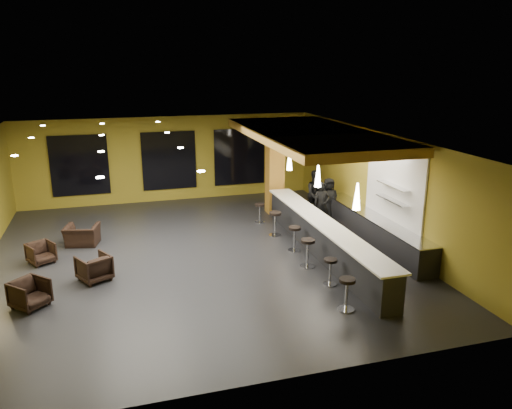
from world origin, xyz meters
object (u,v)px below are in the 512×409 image
object	(u,v)px
staff_c	(329,199)
bar_stool_0	(347,290)
bar_stool_4	(275,221)
staff_b	(316,195)
pendant_1	(318,176)
armchair_c	(41,253)
bar_stool_1	(330,268)
staff_a	(321,205)
armchair_d	(82,235)
prep_counter	(374,230)
column	(275,168)
armchair_b	(94,268)
armchair_a	(30,294)
pendant_2	(290,160)
pendant_0	(357,196)
bar_stool_3	(295,236)
bar_stool_2	(308,249)
bar_stool_5	(260,211)
bar_counter	(322,239)

from	to	relation	value
staff_c	bar_stool_0	size ratio (longest dim) A/B	1.96
bar_stool_0	bar_stool_4	distance (m)	5.41
staff_b	pendant_1	bearing A→B (deg)	-113.22
armchair_c	bar_stool_1	distance (m)	8.30
armchair_c	bar_stool_1	bearing A→B (deg)	-56.89
staff_a	armchair_d	bearing A→B (deg)	179.81
prep_counter	column	world-z (taller)	column
bar_stool_0	armchair_b	bearing A→B (deg)	149.17
pendant_1	armchair_a	xyz separation A→B (m)	(-8.02, -1.64, -2.00)
pendant_2	staff_c	size ratio (longest dim) A/B	0.45
armchair_b	armchair_d	bearing A→B (deg)	-109.93
pendant_0	armchair_a	world-z (taller)	pendant_0
bar_stool_3	bar_stool_2	bearing A→B (deg)	-93.73
bar_stool_0	bar_stool_5	distance (m)	6.90
bar_counter	bar_stool_4	bearing A→B (deg)	112.53
bar_counter	staff_b	bearing A→B (deg)	70.18
prep_counter	staff_a	distance (m)	2.19
staff_a	bar_stool_4	world-z (taller)	staff_a
staff_a	armchair_c	world-z (taller)	staff_a
prep_counter	pendant_2	xyz separation A→B (m)	(-2.00, 2.50, 1.92)
prep_counter	armchair_b	size ratio (longest dim) A/B	7.65
armchair_c	pendant_1	bearing A→B (deg)	-38.82
prep_counter	bar_stool_3	world-z (taller)	prep_counter
bar_stool_0	bar_stool_4	size ratio (longest dim) A/B	0.97
armchair_a	bar_stool_1	world-z (taller)	bar_stool_1
pendant_2	armchair_c	xyz separation A→B (m)	(-8.09, -1.33, -2.04)
bar_stool_4	armchair_a	bearing A→B (deg)	-156.35
column	staff_c	distance (m)	2.37
prep_counter	staff_a	size ratio (longest dim) A/B	3.67
pendant_0	bar_stool_1	xyz separation A→B (m)	(-0.65, -0.01, -1.89)
staff_a	bar_stool_0	world-z (taller)	staff_a
bar_stool_4	staff_b	bearing A→B (deg)	34.80
pendant_2	bar_stool_0	bearing A→B (deg)	-97.75
bar_counter	bar_stool_0	bearing A→B (deg)	-104.37
armchair_b	bar_stool_4	xyz separation A→B (m)	(5.75, 1.99, 0.17)
bar_stool_2	armchair_d	bearing A→B (deg)	149.56
armchair_a	bar_stool_3	size ratio (longest dim) A/B	0.98
staff_a	bar_stool_2	distance (m)	3.63
prep_counter	bar_stool_5	size ratio (longest dim) A/B	8.42
armchair_d	pendant_0	bearing A→B (deg)	158.66
armchair_b	staff_c	bearing A→B (deg)	172.65
prep_counter	pendant_1	xyz separation A→B (m)	(-2.00, 0.00, 1.92)
staff_b	bar_stool_3	size ratio (longest dim) A/B	2.33
bar_stool_1	staff_a	bearing A→B (deg)	69.49
staff_c	bar_stool_2	xyz separation A→B (m)	(-2.38, -3.88, -0.26)
armchair_d	bar_stool_2	distance (m)	7.22
bar_stool_0	bar_stool_1	world-z (taller)	bar_stool_0
armchair_b	bar_stool_2	size ratio (longest dim) A/B	0.95
column	pendant_1	size ratio (longest dim) A/B	5.00
bar_stool_4	bar_stool_5	distance (m)	1.49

